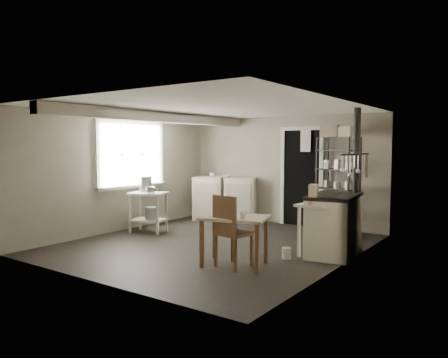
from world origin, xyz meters
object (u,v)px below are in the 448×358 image
Objects in this scene: stove at (334,226)px; flour_sack at (338,224)px; stockpot at (145,183)px; shelf_rack at (337,184)px; base_cabinets at (225,199)px; chair at (234,232)px; prep_table at (148,212)px; work_table at (234,238)px.

stove is 1.34m from flour_sack.
stockpot is 3.73m from shelf_rack.
base_cabinets is at bearing 74.28° from stockpot.
flour_sack is (0.16, -0.34, -0.71)m from shelf_rack.
flour_sack is (0.48, 2.73, -0.24)m from chair.
stove is at bearing 65.63° from chair.
shelf_rack is 0.80m from flour_sack.
chair reaches higher than flour_sack.
stove is 2.45× the size of flour_sack.
base_cabinets reaches higher than prep_table.
work_table is 0.12m from chair.
chair is at bearing -65.00° from work_table.
shelf_rack reaches higher than stove.
stockpot is 0.28× the size of chair.
stove reaches higher than work_table.
prep_table is 0.77× the size of chair.
shelf_rack reaches higher than work_table.
prep_table is at bearing -27.69° from stockpot.
stockpot is 3.81m from stove.
prep_table is 2.10m from base_cabinets.
work_table is at bearing -100.80° from flour_sack.
shelf_rack is 2.02× the size of work_table.
shelf_rack is 3.12m from chair.
shelf_rack is 1.56× the size of stove.
prep_table is 0.66× the size of stove.
stockpot is 0.19× the size of base_cabinets.
prep_table is at bearing 165.33° from chair.
prep_table is at bearing -121.94° from shelf_rack.
work_table is (2.29, -3.06, -0.08)m from base_cabinets.
flour_sack is at bearing 86.63° from chair.
flour_sack is (0.51, 2.67, -0.14)m from work_table.
chair is at bearing -74.01° from base_cabinets.
shelf_rack is 3.81× the size of flour_sack.
chair is at bearing -21.71° from stockpot.
prep_table is 0.85× the size of work_table.
chair is (0.03, -0.06, 0.10)m from work_table.
stockpot is at bearing 177.35° from stove.
work_table is (-0.91, -1.41, -0.06)m from stove.
shelf_rack reaches higher than base_cabinets.
work_table is 0.91× the size of chair.
base_cabinets is (0.38, 2.06, 0.06)m from prep_table.
prep_table is 0.42× the size of shelf_rack.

